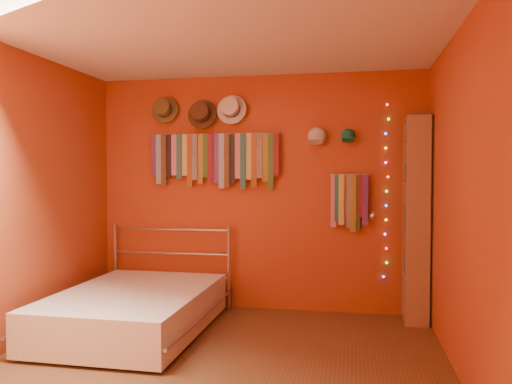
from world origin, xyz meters
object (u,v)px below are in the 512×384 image
Objects in this scene: reading_lamp at (373,216)px; bookshelf at (421,219)px; bed at (134,310)px; tie_rack at (214,157)px.

reading_lamp is 0.14× the size of bookshelf.
reading_lamp is 0.15× the size of bed.
bookshelf is 1.08× the size of bed.
tie_rack is 5.16× the size of reading_lamp.
reading_lamp reaches higher than bed.
tie_rack is 1.79m from bed.
bookshelf is at bearing -4.17° from tie_rack.
reading_lamp is at bearing 179.87° from bookshelf.
bookshelf is at bearing -0.13° from reading_lamp.
bookshelf is (2.12, -0.15, -0.62)m from tie_rack.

